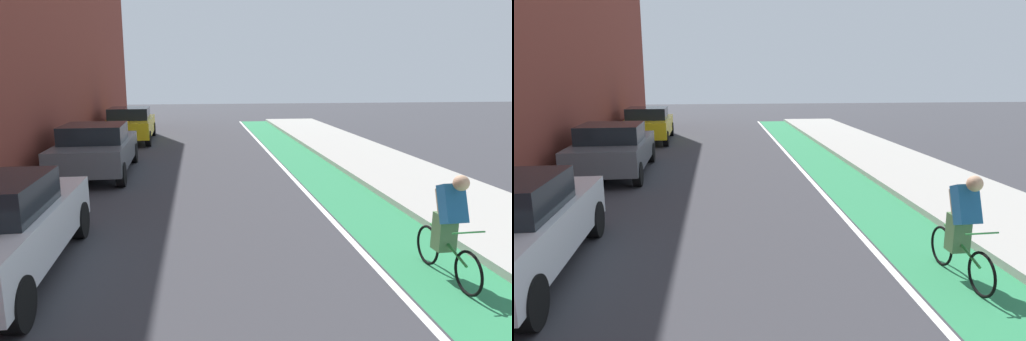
% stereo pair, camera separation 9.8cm
% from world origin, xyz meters
% --- Properties ---
extents(ground_plane, '(76.55, 76.55, 0.00)m').
position_xyz_m(ground_plane, '(0.00, 13.40, 0.00)').
color(ground_plane, '#38383D').
extents(bike_lane_paint, '(1.60, 34.79, 0.00)m').
position_xyz_m(bike_lane_paint, '(3.44, 15.40, 0.00)').
color(bike_lane_paint, '#2D8451').
rests_on(bike_lane_paint, ground).
extents(lane_divider_stripe, '(0.12, 34.79, 0.00)m').
position_xyz_m(lane_divider_stripe, '(2.54, 15.40, 0.00)').
color(lane_divider_stripe, white).
rests_on(lane_divider_stripe, ground).
extents(sidewalk_right, '(3.09, 34.79, 0.14)m').
position_xyz_m(sidewalk_right, '(5.78, 15.40, 0.07)').
color(sidewalk_right, '#A8A59E').
rests_on(sidewalk_right, ground).
extents(parked_sedan_gray, '(2.16, 4.64, 1.53)m').
position_xyz_m(parked_sedan_gray, '(-3.19, 17.40, 0.79)').
color(parked_sedan_gray, '#595B60').
rests_on(parked_sedan_gray, ground).
extents(parked_sedan_yellow_cab, '(2.12, 4.67, 1.53)m').
position_xyz_m(parked_sedan_yellow_cab, '(-3.19, 24.44, 0.79)').
color(parked_sedan_yellow_cab, yellow).
rests_on(parked_sedan_yellow_cab, ground).
extents(cyclist_mid, '(0.48, 1.67, 1.59)m').
position_xyz_m(cyclist_mid, '(3.39, 9.43, 0.84)').
color(cyclist_mid, black).
rests_on(cyclist_mid, ground).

